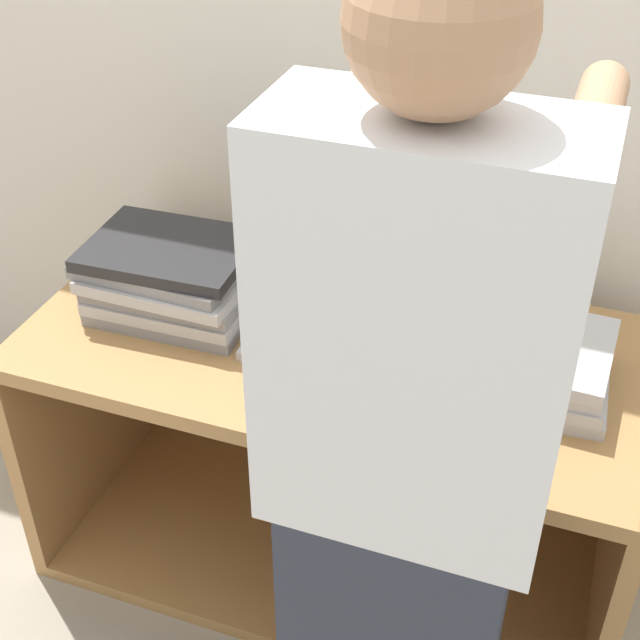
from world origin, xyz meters
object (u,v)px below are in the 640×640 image
laptop_stack_left (174,277)px  person (405,489)px  laptop_open (346,306)px  laptop_stack_right (518,359)px

laptop_stack_left → person: person is taller
laptop_open → laptop_stack_left: size_ratio=1.05×
laptop_stack_left → laptop_stack_right: laptop_stack_left is taller
laptop_open → person: person is taller
laptop_open → laptop_stack_right: bearing=-10.0°
laptop_stack_left → person: (0.64, -0.49, 0.07)m
laptop_stack_right → laptop_stack_left: bearing=179.8°
laptop_stack_right → person: person is taller
laptop_stack_right → person: bearing=-100.9°
laptop_stack_right → laptop_open: bearing=170.0°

